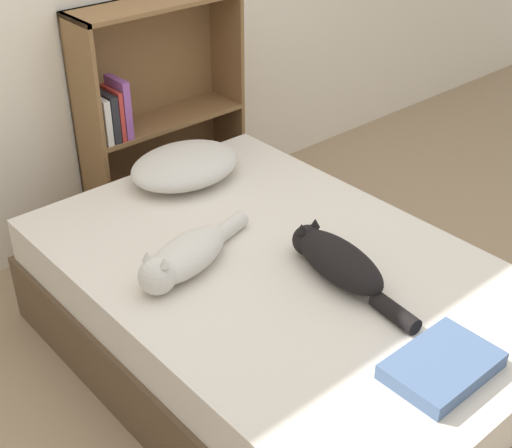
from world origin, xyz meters
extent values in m
plane|color=#997F60|center=(0.00, 0.00, 0.00)|extent=(8.00, 8.00, 0.00)
cube|color=brown|center=(0.00, 0.00, 0.15)|extent=(1.27, 1.92, 0.30)
cube|color=beige|center=(0.00, 0.00, 0.39)|extent=(1.23, 1.86, 0.18)
ellipsoid|color=beige|center=(0.12, 0.74, 0.55)|extent=(0.49, 0.38, 0.14)
ellipsoid|color=beige|center=(-0.27, 0.20, 0.54)|extent=(0.42, 0.28, 0.12)
sphere|color=beige|center=(-0.43, 0.16, 0.55)|extent=(0.13, 0.13, 0.13)
cone|color=beige|center=(-0.42, 0.12, 0.62)|extent=(0.04, 0.04, 0.03)
cone|color=beige|center=(-0.44, 0.19, 0.62)|extent=(0.04, 0.04, 0.03)
cylinder|color=beige|center=(-0.02, 0.27, 0.52)|extent=(0.18, 0.11, 0.06)
ellipsoid|color=black|center=(0.09, -0.19, 0.55)|extent=(0.20, 0.42, 0.14)
sphere|color=black|center=(0.11, -0.02, 0.54)|extent=(0.11, 0.11, 0.11)
cone|color=black|center=(0.08, -0.01, 0.61)|extent=(0.04, 0.04, 0.03)
cone|color=black|center=(0.14, -0.02, 0.61)|extent=(0.04, 0.04, 0.03)
cylinder|color=black|center=(0.06, -0.46, 0.51)|extent=(0.08, 0.19, 0.06)
cube|color=brown|center=(-0.09, 1.18, 0.56)|extent=(0.02, 0.26, 1.12)
cube|color=brown|center=(0.71, 1.18, 0.56)|extent=(0.02, 0.26, 1.12)
cube|color=brown|center=(0.31, 1.18, 0.01)|extent=(0.81, 0.26, 0.02)
cube|color=brown|center=(0.31, 1.18, 1.11)|extent=(0.81, 0.26, 0.02)
cube|color=brown|center=(0.31, 1.18, 0.56)|extent=(0.77, 0.26, 0.02)
cube|color=brown|center=(0.31, 1.30, 0.56)|extent=(0.81, 0.02, 1.12)
cube|color=beige|center=(-0.05, 1.14, 0.68)|extent=(0.03, 0.16, 0.21)
cube|color=#232328|center=(-0.01, 1.14, 0.68)|extent=(0.03, 0.16, 0.22)
cube|color=#B7332D|center=(0.02, 1.14, 0.69)|extent=(0.02, 0.16, 0.23)
cube|color=#8C4C99|center=(0.06, 1.14, 0.71)|extent=(0.03, 0.16, 0.27)
cube|color=#4C668E|center=(-0.02, -0.71, 0.51)|extent=(0.33, 0.22, 0.05)
camera|label=1|loc=(-1.44, -1.51, 1.95)|focal=50.00mm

